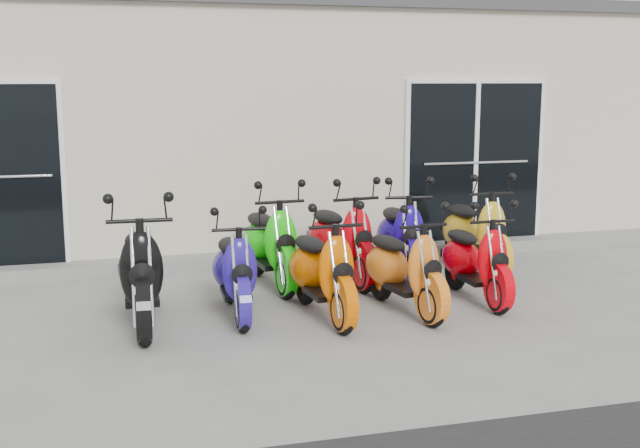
# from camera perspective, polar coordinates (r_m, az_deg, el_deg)

# --- Properties ---
(ground) EXTENTS (80.00, 80.00, 0.00)m
(ground) POSITION_cam_1_polar(r_m,az_deg,el_deg) (8.32, 1.11, -5.80)
(ground) COLOR gray
(ground) RESTS_ON ground
(building) EXTENTS (14.00, 6.00, 3.20)m
(building) POSITION_cam_1_polar(r_m,az_deg,el_deg) (13.09, -5.43, 7.14)
(building) COLOR beige
(building) RESTS_ON ground
(roof_cap) EXTENTS (14.20, 6.20, 0.16)m
(roof_cap) POSITION_cam_1_polar(r_m,az_deg,el_deg) (13.10, -5.56, 14.49)
(roof_cap) COLOR #3F3F42
(roof_cap) RESTS_ON building
(front_step) EXTENTS (14.00, 0.40, 0.15)m
(front_step) POSITION_cam_1_polar(r_m,az_deg,el_deg) (10.20, -2.13, -2.36)
(front_step) COLOR gray
(front_step) RESTS_ON ground
(door_left) EXTENTS (1.07, 0.08, 2.22)m
(door_left) POSITION_cam_1_polar(r_m,az_deg,el_deg) (9.93, -20.70, 3.57)
(door_left) COLOR black
(door_left) RESTS_ON front_step
(door_right) EXTENTS (2.02, 0.08, 2.22)m
(door_right) POSITION_cam_1_polar(r_m,az_deg,el_deg) (11.03, 10.94, 4.65)
(door_right) COLOR black
(door_right) RESTS_ON front_step
(scooter_front_black) EXTENTS (0.72, 1.83, 1.34)m
(scooter_front_black) POSITION_cam_1_polar(r_m,az_deg,el_deg) (7.67, -12.66, -2.28)
(scooter_front_black) COLOR black
(scooter_front_black) RESTS_ON ground
(scooter_front_blue) EXTENTS (0.63, 1.59, 1.16)m
(scooter_front_blue) POSITION_cam_1_polar(r_m,az_deg,el_deg) (7.85, -6.09, -2.47)
(scooter_front_blue) COLOR #26168F
(scooter_front_blue) RESTS_ON ground
(scooter_front_orange_a) EXTENTS (0.71, 1.68, 1.21)m
(scooter_front_orange_a) POSITION_cam_1_polar(r_m,az_deg,el_deg) (7.75, 0.14, -2.40)
(scooter_front_orange_a) COLOR #DE5C00
(scooter_front_orange_a) RESTS_ON ground
(scooter_front_orange_b) EXTENTS (0.79, 1.64, 1.16)m
(scooter_front_orange_b) POSITION_cam_1_polar(r_m,az_deg,el_deg) (7.98, 6.00, -2.25)
(scooter_front_orange_b) COLOR orange
(scooter_front_orange_b) RESTS_ON ground
(scooter_front_red) EXTENTS (0.56, 1.52, 1.13)m
(scooter_front_red) POSITION_cam_1_polar(r_m,az_deg,el_deg) (8.51, 11.03, -1.73)
(scooter_front_red) COLOR #E1000B
(scooter_front_red) RESTS_ON ground
(scooter_back_green) EXTENTS (0.76, 1.75, 1.26)m
(scooter_back_green) POSITION_cam_1_polar(r_m,az_deg,el_deg) (8.96, -3.60, -0.53)
(scooter_back_green) COLOR #1AE20E
(scooter_back_green) RESTS_ON ground
(scooter_back_red) EXTENTS (0.85, 1.77, 1.25)m
(scooter_back_red) POSITION_cam_1_polar(r_m,az_deg,el_deg) (9.16, 1.49, -0.28)
(scooter_back_red) COLOR #C7000B
(scooter_back_red) RESTS_ON ground
(scooter_back_blue) EXTENTS (0.85, 1.75, 1.24)m
(scooter_back_blue) POSITION_cam_1_polar(r_m,az_deg,el_deg) (9.41, 5.76, -0.08)
(scooter_back_blue) COLOR #190786
(scooter_back_blue) RESTS_ON ground
(scooter_back_yellow) EXTENTS (0.62, 1.69, 1.25)m
(scooter_back_yellow) POSITION_cam_1_polar(r_m,az_deg,el_deg) (9.79, 11.00, 0.20)
(scooter_back_yellow) COLOR gold
(scooter_back_yellow) RESTS_ON ground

